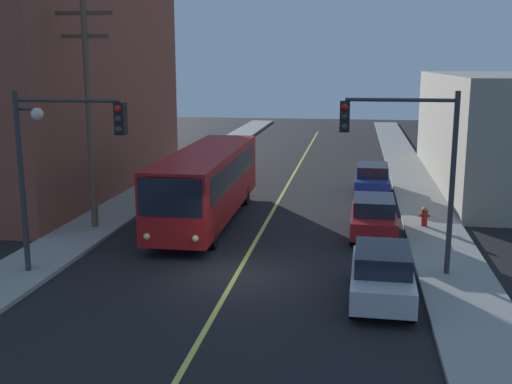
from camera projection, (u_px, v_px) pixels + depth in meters
ground_plane at (236, 276)px, 20.99m from camera, size 120.00×120.00×0.00m
sidewalk_left at (133, 202)px, 31.75m from camera, size 2.50×90.00×0.15m
sidewalk_right at (427, 213)px, 29.53m from camera, size 2.50×90.00×0.15m
lane_stripe_center at (286, 189)px, 35.49m from camera, size 0.16×60.00×0.01m
building_left_brick at (37, 87)px, 34.23m from camera, size 10.00×19.96×11.36m
city_bus at (208, 181)px, 27.96m from camera, size 2.69×12.18×3.20m
parked_car_silver at (382, 273)px, 18.71m from camera, size 1.89×4.43×1.62m
parked_car_red at (373, 216)px, 25.69m from camera, size 1.86×4.42×1.62m
parked_car_blue at (372, 179)px, 33.93m from camera, size 1.89×4.43×1.62m
utility_pole_near at (89, 104)px, 25.72m from camera, size 2.40×0.28×9.40m
traffic_signal_left_corner at (63, 149)px, 20.02m from camera, size 3.75×0.48×6.00m
traffic_signal_right_corner at (405, 148)px, 20.22m from camera, size 3.75×0.48×6.00m
street_lamp_left at (27, 164)px, 20.58m from camera, size 0.98×0.40×5.50m
fire_hydrant at (425, 216)px, 26.78m from camera, size 0.44×0.26×0.84m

